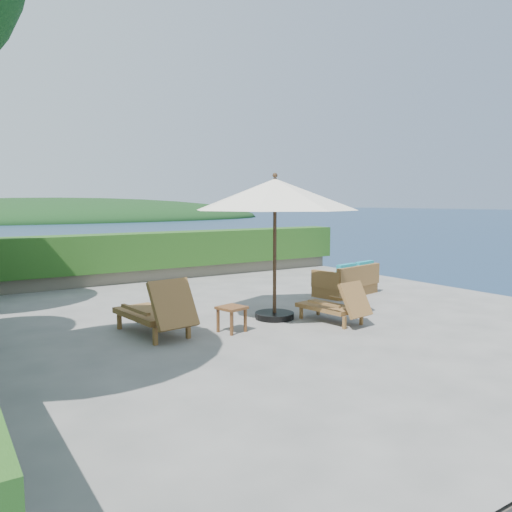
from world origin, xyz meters
TOP-DOWN VIEW (x-y plane):
  - ground at (0.00, 0.00)m, footprint 12.00×12.00m
  - foundation at (0.00, 0.00)m, footprint 12.00×12.00m
  - ocean at (0.00, 0.00)m, footprint 600.00×600.00m
  - offshore_island at (25.00, 140.00)m, footprint 126.00×57.60m
  - planter_wall_far at (0.00, 5.60)m, footprint 12.00×0.60m
  - hedge_far at (0.00, 5.60)m, footprint 12.40×0.90m
  - patio_umbrella at (0.06, -0.22)m, footprint 3.13×3.13m
  - lounge_left at (-2.29, -0.15)m, footprint 0.92×1.81m
  - lounge_right at (0.81, -1.13)m, footprint 0.77×1.47m
  - side_table at (-1.13, -0.64)m, footprint 0.51×0.51m
  - wicker_loveseat at (2.93, 0.82)m, footprint 1.77×1.15m

SIDE VIEW (x-z plane):
  - offshore_island at x=25.00m, z-range -9.30..3.30m
  - ocean at x=0.00m, z-range -3.00..-3.00m
  - foundation at x=0.00m, z-range -3.05..-0.05m
  - ground at x=0.00m, z-range 0.00..0.00m
  - planter_wall_far at x=0.00m, z-range 0.00..0.36m
  - wicker_loveseat at x=2.93m, z-range -0.09..0.71m
  - lounge_right at x=0.81m, z-range -0.07..0.74m
  - side_table at x=-1.13m, z-range 0.15..0.59m
  - lounge_left at x=-2.29m, z-range -0.08..0.92m
  - hedge_far at x=0.00m, z-range 0.35..1.35m
  - patio_umbrella at x=0.06m, z-range 0.96..3.72m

